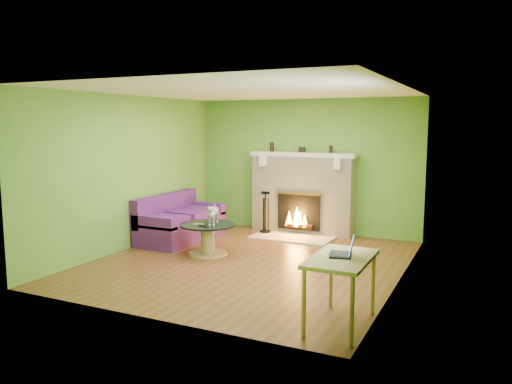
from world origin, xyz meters
TOP-DOWN VIEW (x-y plane):
  - floor at (0.00, 0.00)m, footprint 5.00×5.00m
  - ceiling at (0.00, 0.00)m, footprint 5.00×5.00m
  - wall_back at (0.00, 2.50)m, footprint 5.00×0.00m
  - wall_front at (0.00, -2.50)m, footprint 5.00×0.00m
  - wall_left at (-2.25, 0.00)m, footprint 0.00×5.00m
  - wall_right at (2.25, 0.00)m, footprint 0.00×5.00m
  - window_frame at (2.24, -0.90)m, footprint 0.00×1.20m
  - window_pane at (2.23, -0.90)m, footprint 0.00×1.06m
  - fireplace at (0.00, 2.32)m, footprint 2.10×0.46m
  - hearth at (0.00, 1.80)m, footprint 1.50×0.75m
  - mantel at (0.00, 2.30)m, footprint 2.10×0.28m
  - sofa at (-1.86, 0.84)m, footprint 0.87×1.84m
  - coffee_table at (-0.81, 0.11)m, footprint 0.90×0.90m
  - desk at (1.95, -1.79)m, footprint 0.58×1.01m
  - cat at (-0.73, 0.16)m, footprint 0.34×0.56m
  - remote_silver at (-0.91, -0.01)m, footprint 0.17×0.12m
  - remote_black at (-0.79, -0.07)m, footprint 0.17×0.08m
  - laptop at (1.93, -1.74)m, footprint 0.32×0.35m
  - fire_tools at (-0.62, 1.95)m, footprint 0.22×0.22m
  - mantel_vase_left at (-0.65, 2.33)m, footprint 0.08×0.08m
  - mantel_vase_right at (0.56, 2.33)m, footprint 0.07×0.07m
  - mantel_box at (-0.02, 2.33)m, footprint 0.12×0.08m

SIDE VIEW (x-z plane):
  - floor at x=0.00m, z-range 0.00..0.00m
  - hearth at x=0.00m, z-range 0.00..0.03m
  - coffee_table at x=-0.81m, z-range 0.04..0.55m
  - sofa at x=-1.86m, z-range -0.09..0.73m
  - fire_tools at x=-0.62m, z-range 0.03..0.84m
  - remote_black at x=-0.79m, z-range 0.51..0.53m
  - remote_silver at x=-0.91m, z-range 0.51..0.53m
  - desk at x=1.95m, z-range 0.28..1.03m
  - cat at x=-0.73m, z-range 0.51..0.84m
  - fireplace at x=0.00m, z-range -0.02..1.56m
  - laptop at x=1.93m, z-range 0.75..0.97m
  - wall_back at x=0.00m, z-range -1.20..3.80m
  - wall_front at x=0.00m, z-range -1.20..3.80m
  - wall_left at x=-2.25m, z-range -1.20..3.80m
  - wall_right at x=2.25m, z-range -1.20..3.80m
  - mantel at x=0.00m, z-range 1.50..1.58m
  - window_frame at x=2.24m, z-range 0.95..2.15m
  - window_pane at x=2.23m, z-range 1.02..2.08m
  - mantel_box at x=-0.02m, z-range 1.58..1.68m
  - mantel_vase_right at x=0.56m, z-range 1.58..1.72m
  - mantel_vase_left at x=-0.65m, z-range 1.58..1.76m
  - ceiling at x=0.00m, z-range 2.60..2.60m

